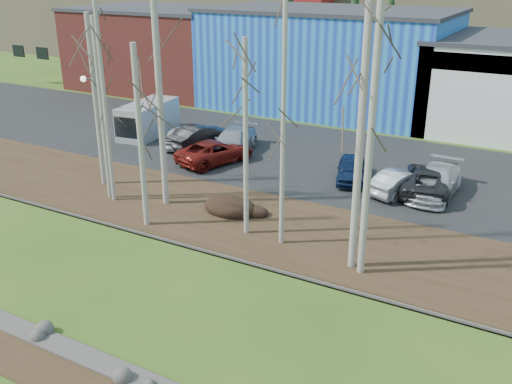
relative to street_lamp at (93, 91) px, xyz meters
The scene contains 29 objects.
dirt_strip 24.65m from the street_lamp, 50.09° to the right, with size 80.00×1.80×0.03m, color #382616.
near_bank_rocks 23.90m from the street_lamp, 48.53° to the right, with size 80.00×0.80×0.50m, color #47423D, non-canonical shape.
river 21.05m from the street_lamp, 41.00° to the right, with size 80.00×8.00×0.90m, color black, non-canonical shape.
far_bank_rocks 18.67m from the street_lamp, 31.26° to the right, with size 80.00×0.80×0.46m, color #47423D, non-canonical shape.
far_bank 17.24m from the street_lamp, 21.93° to the right, with size 80.00×7.00×0.15m, color #382616.
parking_lot 16.60m from the street_lamp, 15.05° to the left, with size 80.00×14.00×0.14m, color black.
building_brick 20.03m from the street_lamp, 114.67° to the left, with size 16.32×12.24×7.80m.
building_blue 20.60m from the street_lamp, 62.10° to the left, with size 20.40×12.24×8.30m.
dirt_mound 15.94m from the street_lamp, 22.07° to the right, with size 2.82×1.99×0.55m, color black.
birch_0 8.64m from the street_lamp, 44.10° to the right, with size 0.27×0.27×9.27m.
birch_1 11.33m from the street_lamp, 42.15° to the right, with size 0.21×0.21×10.41m.
birch_2 12.85m from the street_lamp, 30.75° to the right, with size 0.32×0.32×10.08m.
birch_3 10.87m from the street_lamp, 43.00° to the right, with size 0.21×0.21×9.29m.
birch_4 14.88m from the street_lamp, 37.60° to the right, with size 0.26×0.26×8.44m.
birch_5 18.06m from the street_lamp, 24.78° to the right, with size 0.23×0.23×8.78m.
birch_6 19.85m from the street_lamp, 22.84° to the right, with size 0.20×0.20×10.31m.
birch_7 23.25m from the street_lamp, 20.55° to the right, with size 0.30×0.30×10.74m.
birch_8 23.81m from the street_lamp, 20.82° to the right, with size 0.28×0.28×10.62m.
street_lamp is the anchor object (origin of this frame).
car_0 6.62m from the street_lamp, 19.61° to the left, with size 1.63×4.05×1.38m, color silver.
car_1 7.99m from the street_lamp, 17.95° to the left, with size 1.65×4.74×1.56m, color black.
car_2 10.06m from the street_lamp, ahead, with size 2.38×5.16×1.43m, color maroon.
car_3 10.23m from the street_lamp, 14.85° to the left, with size 2.11×5.20×1.51m, color #A8ABB1.
car_4 18.42m from the street_lamp, ahead, with size 1.59×3.96×1.35m, color #122448.
car_5 21.35m from the street_lamp, ahead, with size 1.42×4.07×1.34m, color #B4B3B6.
car_6 22.60m from the street_lamp, ahead, with size 2.44×5.30×1.47m, color #2A2A2C.
car_7 23.05m from the street_lamp, ahead, with size 2.14×5.26×1.53m, color silver.
car_8 6.88m from the street_lamp, 18.68° to the left, with size 1.63×4.05×1.38m, color silver.
van_grey 4.26m from the street_lamp, 55.28° to the left, with size 2.96×5.60×2.34m.
Camera 1 is at (12.72, -7.22, 11.62)m, focal length 40.00 mm.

